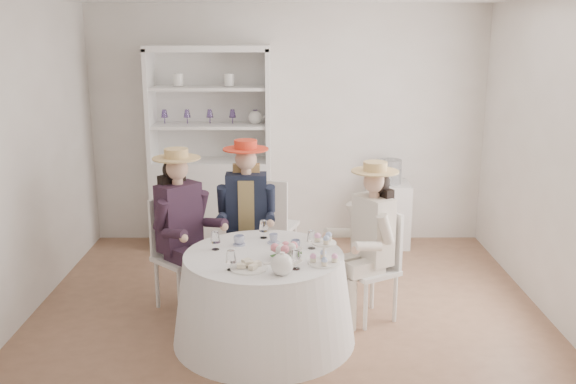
{
  "coord_description": "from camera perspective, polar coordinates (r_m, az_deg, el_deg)",
  "views": [
    {
      "loc": [
        -0.01,
        -5.3,
        2.43
      ],
      "look_at": [
        0.0,
        0.1,
        1.05
      ],
      "focal_mm": 40.0,
      "sensor_mm": 36.0,
      "label": 1
    }
  ],
  "objects": [
    {
      "name": "teacup_b",
      "position": [
        5.27,
        -1.29,
        -4.2
      ],
      "size": [
        0.08,
        0.08,
        0.07
      ],
      "primitive_type": "imported",
      "rotation": [
        0.0,
        0.0,
        0.11
      ],
      "color": "white",
      "rests_on": "tea_table"
    },
    {
      "name": "guest_right",
      "position": [
        5.4,
        7.36,
        -3.62
      ],
      "size": [
        0.59,
        0.54,
        1.38
      ],
      "rotation": [
        0.0,
        0.0,
        -1.04
      ],
      "color": "silver",
      "rests_on": "ground"
    },
    {
      "name": "side_table",
      "position": [
        7.44,
        8.84,
        -1.96
      ],
      "size": [
        0.48,
        0.48,
        0.73
      ],
      "primitive_type": "cube",
      "rotation": [
        0.0,
        0.0,
        -0.01
      ],
      "color": "silver",
      "rests_on": "ground"
    },
    {
      "name": "wall_left",
      "position": [
        5.86,
        -22.61,
        2.59
      ],
      "size": [
        0.0,
        4.5,
        4.5
      ],
      "primitive_type": "plane",
      "rotation": [
        1.57,
        0.0,
        1.57
      ],
      "color": "silver",
      "rests_on": "ground"
    },
    {
      "name": "wall_right",
      "position": [
        5.87,
        22.58,
        2.61
      ],
      "size": [
        0.0,
        4.5,
        4.5
      ],
      "primitive_type": "plane",
      "rotation": [
        1.57,
        0.0,
        -1.57
      ],
      "color": "silver",
      "rests_on": "ground"
    },
    {
      "name": "teacup_a",
      "position": [
        5.24,
        -4.37,
        -4.35
      ],
      "size": [
        0.11,
        0.11,
        0.07
      ],
      "primitive_type": "imported",
      "rotation": [
        0.0,
        0.0,
        -0.2
      ],
      "color": "white",
      "rests_on": "tea_table"
    },
    {
      "name": "tea_table",
      "position": [
        5.16,
        -2.14,
        -9.34
      ],
      "size": [
        1.45,
        1.45,
        0.72
      ],
      "rotation": [
        0.0,
        0.0,
        0.32
      ],
      "color": "white",
      "rests_on": "ground"
    },
    {
      "name": "ground",
      "position": [
        5.83,
        0.0,
        -10.29
      ],
      "size": [
        4.5,
        4.5,
        0.0
      ],
      "primitive_type": "plane",
      "color": "brown",
      "rests_on": "ground"
    },
    {
      "name": "stemware_set",
      "position": [
        5.01,
        -2.18,
        -4.74
      ],
      "size": [
        0.85,
        0.82,
        0.15
      ],
      "color": "white",
      "rests_on": "tea_table"
    },
    {
      "name": "hutch",
      "position": [
        7.31,
        -6.77,
        1.35
      ],
      "size": [
        1.51,
        0.95,
        2.26
      ],
      "rotation": [
        0.0,
        0.0,
        0.36
      ],
      "color": "silver",
      "rests_on": "ground"
    },
    {
      "name": "hatbox",
      "position": [
        7.32,
        8.99,
        1.8
      ],
      "size": [
        0.31,
        0.31,
        0.27
      ],
      "primitive_type": "cylinder",
      "rotation": [
        0.0,
        0.0,
        0.17
      ],
      "color": "black",
      "rests_on": "side_table"
    },
    {
      "name": "flower_bowl",
      "position": [
        4.97,
        0.03,
        -5.48
      ],
      "size": [
        0.28,
        0.28,
        0.05
      ],
      "primitive_type": "imported",
      "rotation": [
        0.0,
        0.0,
        -0.39
      ],
      "color": "white",
      "rests_on": "tea_table"
    },
    {
      "name": "wall_front",
      "position": [
        3.48,
        0.06,
        -3.78
      ],
      "size": [
        4.5,
        0.0,
        4.5
      ],
      "primitive_type": "plane",
      "rotation": [
        -1.57,
        0.0,
        0.0
      ],
      "color": "silver",
      "rests_on": "ground"
    },
    {
      "name": "sandwich_plate",
      "position": [
        4.74,
        -3.49,
        -6.65
      ],
      "size": [
        0.28,
        0.28,
        0.06
      ],
      "rotation": [
        0.0,
        0.0,
        0.33
      ],
      "color": "white",
      "rests_on": "tea_table"
    },
    {
      "name": "guest_mid",
      "position": [
        5.9,
        -3.7,
        -1.48
      ],
      "size": [
        0.53,
        0.55,
        1.46
      ],
      "rotation": [
        0.0,
        0.0,
        0.03
      ],
      "color": "silver",
      "rests_on": "ground"
    },
    {
      "name": "teacup_c",
      "position": [
        5.15,
        0.68,
        -4.7
      ],
      "size": [
        0.1,
        0.1,
        0.06
      ],
      "primitive_type": "imported",
      "rotation": [
        0.0,
        0.0,
        -0.36
      ],
      "color": "white",
      "rests_on": "tea_table"
    },
    {
      "name": "spare_chair",
      "position": [
        6.55,
        -1.33,
        -2.61
      ],
      "size": [
        0.51,
        0.51,
        0.97
      ],
      "rotation": [
        0.0,
        0.0,
        2.82
      ],
      "color": "silver",
      "rests_on": "ground"
    },
    {
      "name": "wall_back",
      "position": [
        7.38,
        -0.03,
        5.92
      ],
      "size": [
        4.5,
        0.0,
        4.5
      ],
      "primitive_type": "plane",
      "rotation": [
        1.57,
        0.0,
        0.0
      ],
      "color": "silver",
      "rests_on": "ground"
    },
    {
      "name": "guest_left",
      "position": [
        5.64,
        -9.5,
        -2.51
      ],
      "size": [
        0.61,
        0.61,
        1.44
      ],
      "rotation": [
        0.0,
        0.0,
        0.8
      ],
      "color": "silver",
      "rests_on": "ground"
    },
    {
      "name": "flower_arrangement",
      "position": [
        4.9,
        -0.26,
        -5.01
      ],
      "size": [
        0.18,
        0.18,
        0.07
      ],
      "rotation": [
        0.0,
        0.0,
        -0.16
      ],
      "color": "pink",
      "rests_on": "tea_table"
    },
    {
      "name": "table_teapot",
      "position": [
        4.61,
        -0.5,
        -6.45
      ],
      "size": [
        0.23,
        0.16,
        0.17
      ],
      "rotation": [
        0.0,
        0.0,
        -0.35
      ],
      "color": "white",
      "rests_on": "tea_table"
    },
    {
      "name": "cupcake_stand",
      "position": [
        4.82,
        3.21,
        -5.42
      ],
      "size": [
        0.24,
        0.24,
        0.23
      ],
      "rotation": [
        0.0,
        0.0,
        -0.41
      ],
      "color": "white",
      "rests_on": "tea_table"
    }
  ]
}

